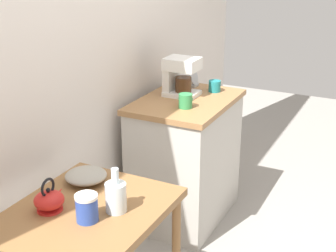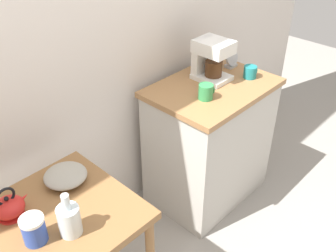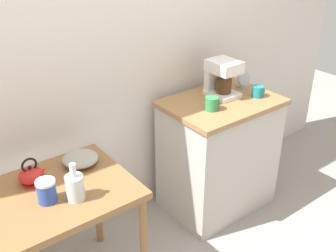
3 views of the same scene
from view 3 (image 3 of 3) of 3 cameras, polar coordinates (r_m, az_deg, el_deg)
name	(u,v)px [view 3 (image 3 of 3)]	position (r m, az deg, el deg)	size (l,w,h in m)	color
ground_plane	(153,243)	(2.95, -2.07, -16.00)	(8.00, 8.00, 0.00)	gray
back_wall	(120,27)	(2.67, -6.81, 13.64)	(4.40, 0.10, 2.80)	silver
wooden_table	(58,206)	(2.29, -15.15, -10.74)	(0.79, 0.64, 0.75)	olive
kitchen_counter	(218,154)	(3.06, 7.04, -3.96)	(0.80, 0.57, 0.88)	#BCB7AD
bowl_stoneware	(80,159)	(2.40, -12.18, -4.51)	(0.21, 0.21, 0.06)	#9E998C
teakettle	(31,175)	(2.30, -18.58, -6.53)	(0.16, 0.13, 0.16)	red
glass_carafe_vase	(75,187)	(2.11, -12.89, -8.27)	(0.09, 0.09, 0.21)	silver
canister_enamel	(46,191)	(2.13, -16.65, -8.72)	(0.10, 0.10, 0.12)	#2D4CAD
coffee_maker	(221,76)	(2.90, 7.45, 6.94)	(0.18, 0.22, 0.26)	white
mug_tall_green	(212,104)	(2.69, 6.17, 3.15)	(0.09, 0.09, 0.09)	#338C4C
mug_dark_teal	(258,91)	(2.95, 12.48, 4.75)	(0.09, 0.08, 0.08)	teal
table_clock	(244,80)	(3.09, 10.54, 6.33)	(0.12, 0.06, 0.13)	#B2B5BA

